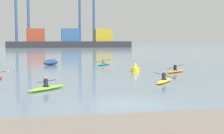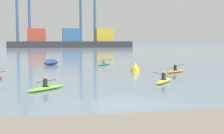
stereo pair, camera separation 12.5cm
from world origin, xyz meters
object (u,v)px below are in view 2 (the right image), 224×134
(kayak_yellow, at_px, (164,80))
(kayak_teal, at_px, (104,64))
(gantry_crane_west_mid, at_px, (88,7))
(gantry_crane_west, at_px, (23,5))
(kayak_orange, at_px, (176,71))
(channel_buoy, at_px, (135,69))
(capsized_dinghy, at_px, (51,63))
(kayak_lime, at_px, (46,87))
(container_barge, at_px, (71,41))

(kayak_yellow, height_order, kayak_teal, same)
(gantry_crane_west_mid, bearing_deg, gantry_crane_west, -172.65)
(kayak_orange, bearing_deg, channel_buoy, 160.79)
(capsized_dinghy, height_order, channel_buoy, channel_buoy)
(kayak_yellow, xyz_separation_m, kayak_lime, (-9.25, -2.04, 0.00))
(channel_buoy, xyz_separation_m, kayak_orange, (4.00, -1.39, -0.19))
(gantry_crane_west, relative_size, kayak_orange, 12.29)
(channel_buoy, bearing_deg, kayak_lime, -130.68)
(gantry_crane_west, distance_m, gantry_crane_west_mid, 29.61)
(kayak_yellow, height_order, kayak_orange, kayak_orange)
(gantry_crane_west_mid, xyz_separation_m, capsized_dinghy, (-17.19, -107.72, -18.39))
(container_barge, height_order, gantry_crane_west_mid, gantry_crane_west_mid)
(container_barge, height_order, capsized_dinghy, container_barge)
(kayak_teal, distance_m, kayak_orange, 12.35)
(kayak_teal, bearing_deg, kayak_yellow, -83.99)
(container_barge, bearing_deg, kayak_yellow, -89.71)
(kayak_yellow, xyz_separation_m, kayak_teal, (-1.91, 18.14, -0.00))
(gantry_crane_west, relative_size, kayak_lime, 13.39)
(capsized_dinghy, relative_size, kayak_orange, 0.87)
(kayak_teal, bearing_deg, gantry_crane_west_mid, 84.67)
(container_barge, relative_size, kayak_yellow, 17.12)
(container_barge, xyz_separation_m, gantry_crane_west_mid, (8.82, 13.53, 15.91))
(container_barge, xyz_separation_m, kayak_lime, (-8.67, -115.57, -2.66))
(gantry_crane_west, bearing_deg, gantry_crane_west_mid, 7.35)
(gantry_crane_west_mid, xyz_separation_m, channel_buoy, (-8.29, -118.40, -18.38))
(kayak_orange, bearing_deg, gantry_crane_west_mid, 87.94)
(gantry_crane_west, height_order, capsized_dinghy, gantry_crane_west)
(gantry_crane_west, distance_m, kayak_yellow, 126.42)
(kayak_teal, bearing_deg, kayak_lime, -109.98)
(gantry_crane_west_mid, relative_size, channel_buoy, 36.70)
(kayak_orange, bearing_deg, gantry_crane_west, 102.19)
(gantry_crane_west_mid, xyz_separation_m, kayak_orange, (-4.30, -119.79, -18.57))
(channel_buoy, bearing_deg, kayak_teal, 101.10)
(capsized_dinghy, height_order, kayak_teal, kayak_teal)
(gantry_crane_west, xyz_separation_m, capsized_dinghy, (12.18, -103.93, -18.29))
(gantry_crane_west_mid, bearing_deg, kayak_orange, -92.06)
(gantry_crane_west_mid, relative_size, kayak_yellow, 11.98)
(gantry_crane_west, bearing_deg, capsized_dinghy, -83.32)
(kayak_teal, bearing_deg, kayak_orange, -61.69)
(gantry_crane_west, bearing_deg, kayak_lime, -84.58)
(gantry_crane_west_mid, distance_m, kayak_lime, 131.59)
(kayak_yellow, relative_size, kayak_lime, 1.08)
(gantry_crane_west_mid, distance_m, kayak_orange, 121.30)
(capsized_dinghy, bearing_deg, gantry_crane_west, 96.68)
(container_barge, xyz_separation_m, kayak_yellow, (0.58, -113.53, -2.66))
(container_barge, height_order, kayak_orange, container_barge)
(gantry_crane_west, relative_size, capsized_dinghy, 14.20)
(channel_buoy, distance_m, kayak_lime, 14.11)
(capsized_dinghy, relative_size, kayak_teal, 0.90)
(container_barge, distance_m, gantry_crane_west, 27.70)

